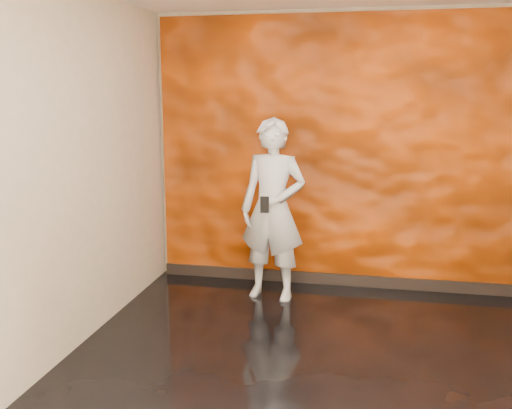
# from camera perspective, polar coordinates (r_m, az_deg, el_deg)

# --- Properties ---
(room) EXTENTS (4.02, 4.02, 2.81)m
(room) POSITION_cam_1_polar(r_m,az_deg,el_deg) (3.91, 7.83, 2.31)
(room) COLOR black
(room) RESTS_ON ground
(feature_wall) EXTENTS (3.90, 0.06, 2.75)m
(feature_wall) POSITION_cam_1_polar(r_m,az_deg,el_deg) (5.86, 9.12, 5.02)
(feature_wall) COLOR #E34700
(feature_wall) RESTS_ON ground
(baseboard) EXTENTS (3.90, 0.04, 0.12)m
(baseboard) POSITION_cam_1_polar(r_m,az_deg,el_deg) (6.10, 8.72, -7.44)
(baseboard) COLOR black
(baseboard) RESTS_ON ground
(man) EXTENTS (0.70, 0.52, 1.76)m
(man) POSITION_cam_1_polar(r_m,az_deg,el_deg) (5.49, 1.69, -0.52)
(man) COLOR #9CA0AA
(man) RESTS_ON ground
(phone) EXTENTS (0.08, 0.03, 0.15)m
(phone) POSITION_cam_1_polar(r_m,az_deg,el_deg) (5.25, 0.86, -0.02)
(phone) COLOR black
(phone) RESTS_ON man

